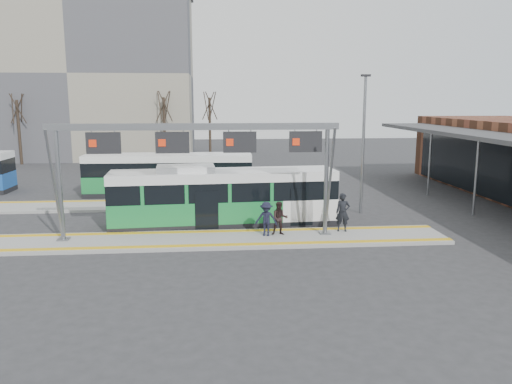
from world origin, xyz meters
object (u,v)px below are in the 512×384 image
gantry (199,147)px  passenger_b (280,218)px  hero_bus (223,198)px  passenger_a (343,212)px  passenger_c (266,219)px

gantry → passenger_b: size_ratio=8.26×
hero_bus → passenger_a: hero_bus is taller
hero_bus → passenger_a: bearing=-25.0°
hero_bus → passenger_c: size_ratio=7.19×
hero_bus → passenger_c: (1.92, -2.72, -0.48)m
passenger_c → hero_bus: bearing=140.9°
gantry → passenger_c: bearing=-1.0°
passenger_a → hero_bus: bearing=167.2°
gantry → passenger_a: size_ratio=7.05×
passenger_a → passenger_c: bearing=-163.8°
hero_bus → passenger_c: 3.37m
passenger_b → passenger_c: bearing=-169.3°
gantry → passenger_b: gantry is taller
passenger_a → passenger_c: 3.77m
gantry → passenger_a: (6.79, 0.45, -3.23)m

